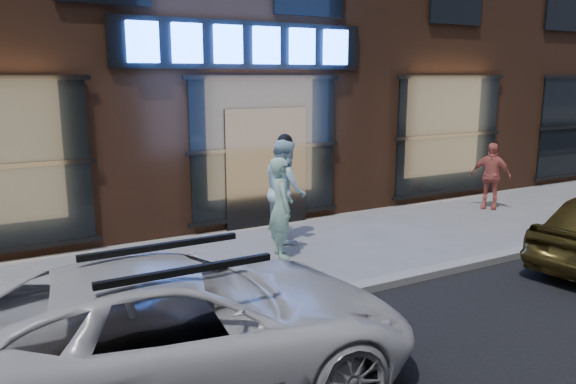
# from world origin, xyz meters

# --- Properties ---
(ground) EXTENTS (90.00, 90.00, 0.00)m
(ground) POSITION_xyz_m (0.00, 0.00, 0.00)
(ground) COLOR slate
(ground) RESTS_ON ground
(curb) EXTENTS (60.00, 0.25, 0.12)m
(curb) POSITION_xyz_m (0.00, 0.00, 0.06)
(curb) COLOR gray
(curb) RESTS_ON ground
(man_bowtie) EXTENTS (0.53, 0.69, 1.71)m
(man_bowtie) POSITION_xyz_m (-0.71, 1.99, 0.85)
(man_bowtie) COLOR #9FD2BB
(man_bowtie) RESTS_ON ground
(man_cap) EXTENTS (0.91, 1.06, 1.91)m
(man_cap) POSITION_xyz_m (-0.17, 2.83, 0.95)
(man_cap) COLOR white
(man_cap) RESTS_ON ground
(passerby) EXTENTS (0.80, 0.96, 1.53)m
(passerby) POSITION_xyz_m (5.19, 2.75, 0.77)
(passerby) COLOR #D96959
(passerby) RESTS_ON ground
(white_suv) EXTENTS (4.97, 2.74, 1.32)m
(white_suv) POSITION_xyz_m (-3.57, -1.21, 0.66)
(white_suv) COLOR silver
(white_suv) RESTS_ON ground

